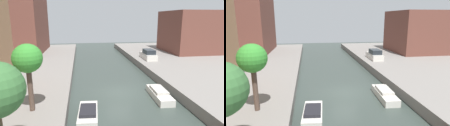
# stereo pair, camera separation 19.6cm
# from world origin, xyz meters

# --- Properties ---
(ground_plane) EXTENTS (84.00, 84.00, 0.00)m
(ground_plane) POSITION_xyz_m (0.00, 0.00, 0.00)
(ground_plane) COLOR #333D38
(low_block_right) EXTENTS (10.00, 10.49, 7.95)m
(low_block_right) POSITION_xyz_m (18.00, 17.30, 4.97)
(low_block_right) COLOR brown
(low_block_right) RESTS_ON quay_right
(street_tree_2) EXTENTS (2.03, 2.03, 4.89)m
(street_tree_2) POSITION_xyz_m (-7.46, -4.86, 4.77)
(street_tree_2) COLOR #4C3A30
(street_tree_2) RESTS_ON quay_left
(parked_car) EXTENTS (1.84, 4.45, 1.59)m
(parked_car) POSITION_xyz_m (7.15, 11.48, 1.67)
(parked_car) COLOR beige
(parked_car) RESTS_ON quay_right
(moored_boat_left_2) EXTENTS (1.71, 3.71, 0.93)m
(moored_boat_left_2) POSITION_xyz_m (-3.44, -5.00, 0.41)
(moored_boat_left_2) COLOR beige
(moored_boat_left_2) RESTS_ON ground_plane
(moored_boat_right_2) EXTENTS (1.57, 4.48, 0.89)m
(moored_boat_right_2) POSITION_xyz_m (3.55, -1.95, 0.39)
(moored_boat_right_2) COLOR beige
(moored_boat_right_2) RESTS_ON ground_plane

